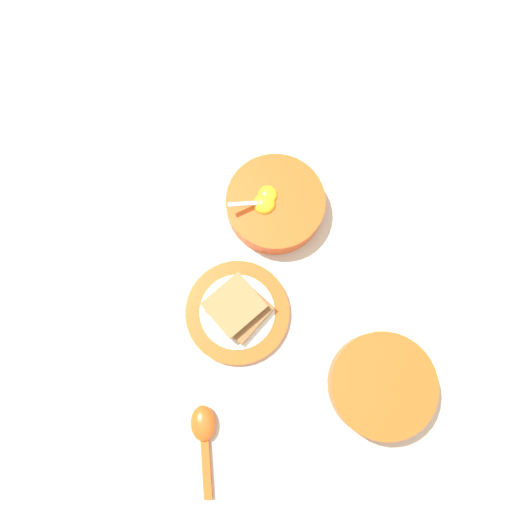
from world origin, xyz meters
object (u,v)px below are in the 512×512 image
(soup_spoon, at_px, (204,432))
(congee_bowl, at_px, (382,385))
(egg_bowl, at_px, (275,204))
(toast_plate, at_px, (236,310))
(toast_sandwich, at_px, (237,307))

(soup_spoon, height_order, congee_bowl, congee_bowl)
(egg_bowl, bearing_deg, toast_plate, -138.68)
(toast_sandwich, distance_m, congee_bowl, 0.27)
(toast_plate, height_order, soup_spoon, soup_spoon)
(soup_spoon, bearing_deg, toast_sandwich, 46.52)
(toast_sandwich, bearing_deg, soup_spoon, -133.48)
(soup_spoon, bearing_deg, toast_plate, 46.73)
(toast_sandwich, height_order, soup_spoon, toast_sandwich)
(toast_sandwich, distance_m, soup_spoon, 0.21)
(toast_sandwich, relative_size, soup_spoon, 0.75)
(egg_bowl, bearing_deg, toast_sandwich, -138.54)
(toast_plate, xyz_separation_m, congee_bowl, (0.15, -0.23, 0.02))
(egg_bowl, height_order, toast_sandwich, egg_bowl)
(soup_spoon, xyz_separation_m, congee_bowl, (0.29, -0.08, 0.02))
(soup_spoon, bearing_deg, egg_bowl, 44.07)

